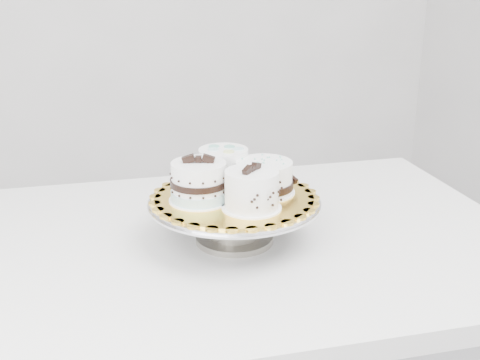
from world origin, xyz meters
name	(u,v)px	position (x,y,z in m)	size (l,w,h in m)	color
table	(228,272)	(0.01, 0.29, 0.67)	(1.32, 1.00, 0.75)	silver
cake_stand	(234,212)	(0.02, 0.26, 0.81)	(0.33, 0.33, 0.09)	gray
cake_board	(234,197)	(0.02, 0.26, 0.84)	(0.31, 0.31, 0.00)	orange
cake_swirl	(252,191)	(0.02, 0.19, 0.88)	(0.14, 0.14, 0.09)	white
cake_banded	(199,183)	(-0.05, 0.27, 0.88)	(0.14, 0.14, 0.09)	white
cake_dots	(224,166)	(0.03, 0.34, 0.88)	(0.12, 0.12, 0.07)	white
cake_ribbon	(264,178)	(0.08, 0.26, 0.87)	(0.13, 0.13, 0.07)	white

